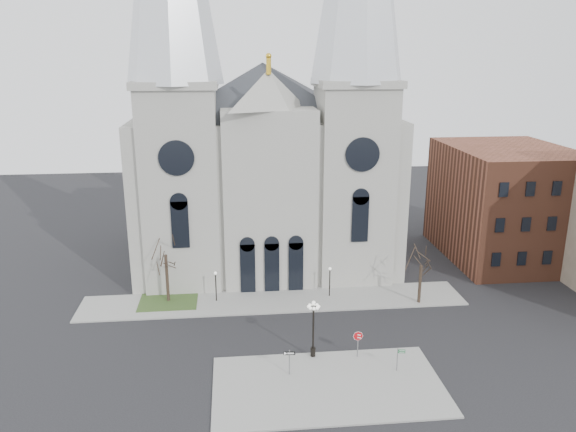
{
  "coord_description": "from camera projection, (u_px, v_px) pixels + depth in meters",
  "views": [
    {
      "loc": [
        -4.08,
        -42.9,
        25.22
      ],
      "look_at": [
        1.18,
        8.0,
        10.2
      ],
      "focal_mm": 35.0,
      "sensor_mm": 36.0,
      "label": 1
    }
  ],
  "objects": [
    {
      "name": "grass_patch",
      "position": [
        169.0,
        301.0,
        58.79
      ],
      "size": [
        6.0,
        5.0,
        0.18
      ],
      "primitive_type": "cube",
      "color": "#28421C",
      "rests_on": "ground"
    },
    {
      "name": "ground",
      "position": [
        284.0,
        355.0,
        48.45
      ],
      "size": [
        160.0,
        160.0,
        0.0
      ],
      "primitive_type": "plane",
      "color": "black",
      "rests_on": "ground"
    },
    {
      "name": "stop_sign",
      "position": [
        358.0,
        338.0,
        47.53
      ],
      "size": [
        0.81,
        0.36,
        2.4
      ],
      "rotation": [
        0.0,
        0.0,
        -0.4
      ],
      "color": "slate",
      "rests_on": "sidewalk_near"
    },
    {
      "name": "globe_lamp",
      "position": [
        313.0,
        322.0,
        47.2
      ],
      "size": [
        1.19,
        1.19,
        5.14
      ],
      "rotation": [
        0.0,
        0.0,
        -0.08
      ],
      "color": "black",
      "rests_on": "sidewalk_near"
    },
    {
      "name": "ped_lamp_left",
      "position": [
        216.0,
        281.0,
        58.17
      ],
      "size": [
        0.32,
        0.32,
        3.26
      ],
      "color": "black",
      "rests_on": "sidewalk_far"
    },
    {
      "name": "sidewalk_far",
      "position": [
        274.0,
        301.0,
        58.93
      ],
      "size": [
        40.0,
        6.0,
        0.14
      ],
      "primitive_type": "cube",
      "color": "gray",
      "rests_on": "ground"
    },
    {
      "name": "sidewalk_near",
      "position": [
        328.0,
        386.0,
        43.95
      ],
      "size": [
        18.0,
        10.0,
        0.14
      ],
      "primitive_type": "cube",
      "color": "gray",
      "rests_on": "ground"
    },
    {
      "name": "bg_building_brick",
      "position": [
        504.0,
        203.0,
        70.44
      ],
      "size": [
        14.0,
        18.0,
        14.0
      ],
      "primitive_type": "cube",
      "color": "brown",
      "rests_on": "ground"
    },
    {
      "name": "cathedral",
      "position": [
        265.0,
        112.0,
        65.06
      ],
      "size": [
        33.0,
        26.66,
        54.0
      ],
      "color": "#A1A096",
      "rests_on": "ground"
    },
    {
      "name": "street_name_sign",
      "position": [
        398.0,
        357.0,
        45.56
      ],
      "size": [
        0.64,
        0.14,
        2.01
      ],
      "rotation": [
        0.0,
        0.0,
        -0.14
      ],
      "color": "slate",
      "rests_on": "sidewalk_near"
    },
    {
      "name": "tree_left",
      "position": [
        165.0,
        252.0,
        57.24
      ],
      "size": [
        3.2,
        3.2,
        7.5
      ],
      "color": "black",
      "rests_on": "ground"
    },
    {
      "name": "one_way_sign",
      "position": [
        289.0,
        358.0,
        44.97
      ],
      "size": [
        0.96,
        0.12,
        2.18
      ],
      "rotation": [
        0.0,
        0.0,
        -0.08
      ],
      "color": "slate",
      "rests_on": "sidewalk_near"
    },
    {
      "name": "ped_lamp_right",
      "position": [
        330.0,
        277.0,
        59.36
      ],
      "size": [
        0.32,
        0.32,
        3.26
      ],
      "color": "black",
      "rests_on": "sidewalk_far"
    },
    {
      "name": "tree_right",
      "position": [
        421.0,
        263.0,
        57.26
      ],
      "size": [
        3.2,
        3.2,
        6.0
      ],
      "color": "black",
      "rests_on": "ground"
    }
  ]
}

